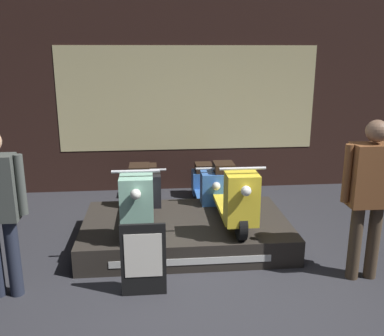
{
  "coord_description": "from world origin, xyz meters",
  "views": [
    {
      "loc": [
        -0.6,
        -3.47,
        2.33
      ],
      "look_at": [
        -0.09,
        1.99,
        0.81
      ],
      "focal_mm": 40.0,
      "sensor_mm": 36.0,
      "label": 1
    }
  ],
  "objects": [
    {
      "name": "ground_plane",
      "position": [
        0.0,
        0.0,
        0.0
      ],
      "size": [
        30.0,
        30.0,
        0.0
      ],
      "primitive_type": "plane",
      "color": "#2D2D33"
    },
    {
      "name": "shop_wall_back",
      "position": [
        0.0,
        3.64,
        1.6
      ],
      "size": [
        7.72,
        0.09,
        3.2
      ],
      "color": "#331E19",
      "rests_on": "ground_plane"
    },
    {
      "name": "display_platform",
      "position": [
        -0.22,
        1.41,
        0.16
      ],
      "size": [
        2.5,
        1.52,
        0.31
      ],
      "color": "#2D2823",
      "rests_on": "ground_plane"
    },
    {
      "name": "scooter_display_left",
      "position": [
        -0.78,
        1.4,
        0.64
      ],
      "size": [
        0.5,
        1.62,
        0.82
      ],
      "color": "black",
      "rests_on": "display_platform"
    },
    {
      "name": "scooter_display_right",
      "position": [
        0.34,
        1.4,
        0.64
      ],
      "size": [
        0.5,
        1.62,
        0.82
      ],
      "color": "black",
      "rests_on": "display_platform"
    },
    {
      "name": "scooter_backrow_0",
      "position": [
        -0.68,
        2.54,
        0.33
      ],
      "size": [
        0.5,
        1.62,
        0.82
      ],
      "color": "black",
      "rests_on": "ground_plane"
    },
    {
      "name": "scooter_backrow_1",
      "position": [
        0.21,
        2.54,
        0.33
      ],
      "size": [
        0.5,
        1.62,
        0.82
      ],
      "color": "black",
      "rests_on": "ground_plane"
    },
    {
      "name": "person_right_browsing",
      "position": [
        1.56,
        0.41,
        1.0
      ],
      "size": [
        0.6,
        0.24,
        1.68
      ],
      "color": "#473828",
      "rests_on": "ground_plane"
    },
    {
      "name": "price_sign_board",
      "position": [
        -0.72,
        0.29,
        0.38
      ],
      "size": [
        0.44,
        0.04,
        0.75
      ],
      "color": "black",
      "rests_on": "ground_plane"
    }
  ]
}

